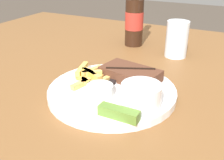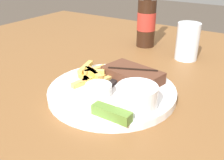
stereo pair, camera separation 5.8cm
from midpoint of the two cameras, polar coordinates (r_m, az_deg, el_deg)
dining_table at (r=0.63m, az=2.66°, el=-8.20°), size 1.55×1.36×0.76m
dinner_plate at (r=0.60m, az=2.80°, el=-2.57°), size 0.29×0.29×0.02m
steak_portion at (r=0.63m, az=7.15°, el=1.07°), size 0.15×0.10×0.03m
fries_pile at (r=0.63m, az=-1.69°, el=1.00°), size 0.10×0.12×0.02m
coleslaw_cup at (r=0.52m, az=8.74°, el=-3.38°), size 0.08×0.08×0.05m
dipping_sauce_cup at (r=0.56m, az=0.01°, el=-2.03°), size 0.06×0.06×0.02m
pickle_spear at (r=0.49m, az=3.38°, el=-7.33°), size 0.08×0.02×0.02m
fork_utensil at (r=0.62m, az=-3.71°, el=-0.33°), size 0.13×0.03×0.00m
knife_utensil at (r=0.62m, az=3.59°, el=-0.12°), size 0.02×0.17×0.01m
beer_bottle at (r=0.92m, az=9.37°, el=12.73°), size 0.06×0.06×0.25m
drinking_glass at (r=0.83m, az=18.10°, el=7.95°), size 0.07×0.07×0.11m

